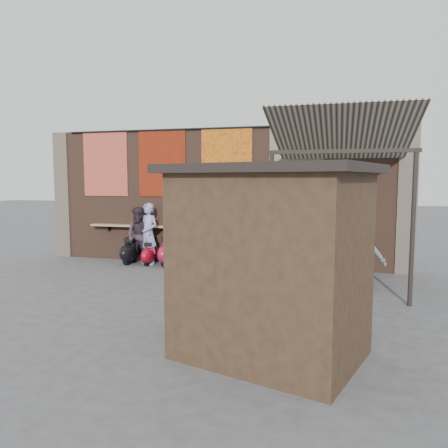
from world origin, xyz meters
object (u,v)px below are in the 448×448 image
shelf_box (209,223)px  scooter_stool_5 (228,257)px  scooter_stool_1 (150,253)px  shopper_navy (356,248)px  shopper_grey (359,250)px  scooter_stool_4 (207,255)px  diner_left (149,234)px  scooter_stool_2 (169,251)px  scooter_stool_7 (272,258)px  shopper_tan (323,247)px  scooter_stool_6 (250,256)px  market_stall (271,266)px  scooter_stool_0 (131,250)px  scooter_stool_3 (189,255)px  diner_right (139,236)px

shelf_box → scooter_stool_5: 1.15m
scooter_stool_1 → shopper_navy: shopper_navy is taller
shopper_grey → scooter_stool_4: bearing=-8.0°
scooter_stool_1 → diner_left: diner_left is taller
scooter_stool_2 → shopper_navy: 5.38m
scooter_stool_7 → shelf_box: bearing=171.8°
scooter_stool_1 → scooter_stool_5: (2.38, 0.03, 0.01)m
scooter_stool_2 → scooter_stool_7: 3.03m
scooter_stool_1 → shopper_tan: (5.05, -1.29, 0.58)m
scooter_stool_6 → market_stall: (1.47, -5.74, 0.91)m
shelf_box → scooter_stool_0: shelf_box is taller
market_stall → scooter_stool_5: bearing=127.4°
scooter_stool_3 → scooter_stool_5: scooter_stool_5 is taller
scooter_stool_6 → market_stall: 5.99m
scooter_stool_0 → scooter_stool_5: scooter_stool_0 is taller
scooter_stool_2 → diner_right: 1.00m
shopper_grey → market_stall: bearing=85.1°
diner_right → shopper_tan: size_ratio=0.93×
shelf_box → shopper_tan: size_ratio=0.30×
scooter_stool_5 → shopper_grey: bearing=-24.5°
shelf_box → scooter_stool_3: (-0.53, -0.28, -0.91)m
shelf_box → shopper_tan: 3.71m
scooter_stool_5 → market_stall: market_stall is taller
scooter_stool_6 → diner_left: (-3.08, 0.03, 0.53)m
diner_left → shopper_tan: shopper_tan is taller
shelf_box → scooter_stool_5: bearing=-24.6°
shopper_tan → shopper_grey: bearing=-54.7°
scooter_stool_5 → shopper_grey: 3.85m
scooter_stool_1 → scooter_stool_6: bearing=-0.1°
scooter_stool_5 → shopper_tan: shopper_tan is taller
shelf_box → shopper_tan: (3.33, -1.62, -0.33)m
scooter_stool_4 → shopper_tan: (3.30, -1.31, 0.57)m
scooter_stool_3 → shopper_grey: bearing=-19.0°
scooter_stool_0 → shopper_tan: shopper_tan is taller
scooter_stool_1 → diner_right: bearing=-173.6°
scooter_stool_5 → shopper_navy: shopper_navy is taller
scooter_stool_1 → scooter_stool_3: 1.19m
shelf_box → diner_left: 1.83m
scooter_stool_7 → shopper_tan: size_ratio=0.42×
shelf_box → scooter_stool_4: 0.95m
shopper_navy → scooter_stool_4: bearing=-52.7°
scooter_stool_7 → shopper_grey: 2.80m
scooter_stool_4 → shopper_navy: size_ratio=0.40×
scooter_stool_3 → scooter_stool_5: bearing=-1.2°
scooter_stool_1 → scooter_stool_4: (1.75, 0.01, 0.01)m
shelf_box → scooter_stool_6: 1.60m
scooter_stool_1 → scooter_stool_2: size_ratio=0.79×
scooter_stool_4 → market_stall: bearing=-64.4°
scooter_stool_6 → diner_right: diner_right is taller
scooter_stool_2 → scooter_stool_4: scooter_stool_2 is taller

